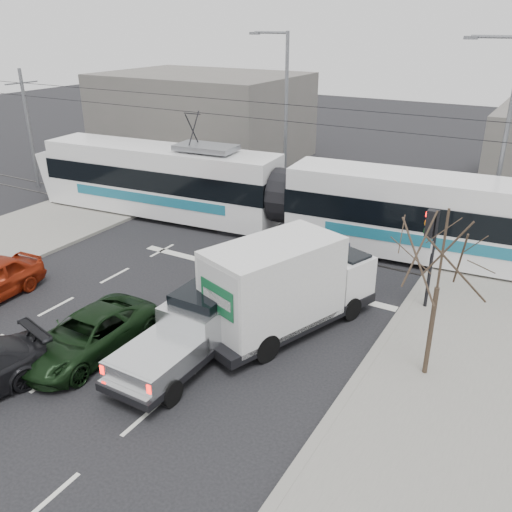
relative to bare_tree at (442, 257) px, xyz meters
The scene contains 14 objects.
ground 8.85m from the bare_tree, 161.79° to the right, with size 120.00×120.00×0.00m, color black.
sidewalk_right 4.69m from the bare_tree, 60.75° to the right, with size 6.00×60.00×0.15m, color gray.
rails 11.33m from the bare_tree, 135.38° to the left, with size 60.00×1.60×0.03m, color #33302D.
building_left 29.11m from the bare_tree, 137.92° to the left, with size 14.00×10.00×6.00m, color #67615D.
bare_tree is the anchor object (origin of this frame).
traffic_signal 4.28m from the bare_tree, 105.76° to the left, with size 0.44×0.44×3.60m.
street_lamp_near 11.58m from the bare_tree, 91.42° to the left, with size 2.38×0.25×9.00m.
street_lamp_far 17.97m from the bare_tree, 131.12° to the left, with size 2.38×0.25×9.00m.
catenary 10.68m from the bare_tree, 135.38° to the left, with size 60.00×0.20×7.00m.
tram 11.97m from the bare_tree, 137.94° to the left, with size 26.71×5.13×5.42m.
silver_pickup 7.48m from the bare_tree, 157.98° to the right, with size 2.00×5.45×1.97m.
box_truck 5.21m from the bare_tree, behind, with size 4.27×6.82×3.23m.
navy_pickup 6.19m from the bare_tree, 152.64° to the left, with size 2.15×5.23×2.18m.
green_car 10.62m from the bare_tree, 156.66° to the right, with size 2.18×4.72×1.31m, color black.
Camera 1 is at (9.92, -11.24, 9.55)m, focal length 38.00 mm.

